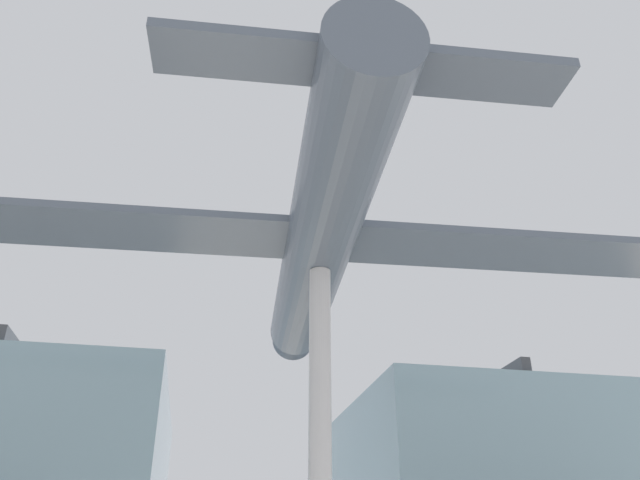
{
  "coord_description": "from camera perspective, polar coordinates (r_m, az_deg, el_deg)",
  "views": [
    {
      "loc": [
        -2.56,
        -13.03,
        1.59
      ],
      "look_at": [
        0.0,
        0.0,
        8.58
      ],
      "focal_mm": 35.0,
      "sensor_mm": 36.0,
      "label": 1
    }
  ],
  "objects": [
    {
      "name": "support_pylon_central",
      "position": [
        13.47,
        0.0,
        -18.0
      ],
      "size": [
        0.49,
        0.49,
        7.75
      ],
      "color": "#B7B7BC",
      "rests_on": "ground_plane"
    },
    {
      "name": "suspended_airplane",
      "position": [
        15.1,
        -0.05,
        -0.16
      ],
      "size": [
        21.11,
        14.59,
        2.72
      ],
      "rotation": [
        0.0,
        0.0,
        -0.07
      ],
      "color": "#4C5666",
      "rests_on": "support_pylon_central"
    }
  ]
}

